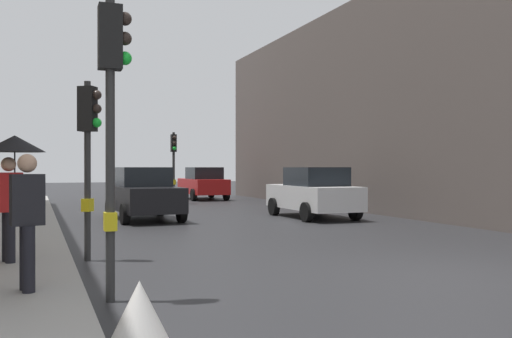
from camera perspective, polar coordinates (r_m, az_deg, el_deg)
name	(u,v)px	position (r m, az deg, el deg)	size (l,w,h in m)	color
ground_plane	(441,274)	(9.82, 18.31, -10.15)	(120.00, 120.00, 0.00)	#28282B
building_facade_right	(493,108)	(25.47, 22.98, 5.73)	(12.00, 30.50, 8.46)	#5B514C
traffic_light_near_left	(112,92)	(7.60, -14.47, 7.57)	(0.43, 0.24, 3.97)	#2D2D2D
traffic_light_far_median	(174,154)	(27.04, -8.38, 1.47)	(0.24, 0.43, 3.44)	#2D2D2D
traffic_light_near_right	(89,137)	(10.95, -16.69, 3.15)	(0.44, 0.38, 3.37)	#2D2D2D
car_dark_suv	(144,193)	(19.17, -11.39, -2.46)	(2.18, 4.28, 1.76)	black
car_white_compact	(313,193)	(19.56, 5.88, -2.41)	(2.04, 4.21, 1.76)	silver
car_red_sedan	(203,183)	(30.80, -5.41, -1.47)	(2.04, 4.21, 1.76)	red
pedestrian_with_umbrella	(13,162)	(10.30, -23.54, 0.62)	(1.00, 1.00, 2.14)	black
pedestrian_in_dark_coat	(27,216)	(7.81, -22.28, -4.44)	(0.44, 0.36, 1.77)	black
warning_sign_triangle	(139,314)	(5.76, -11.80, -14.23)	(0.64, 0.64, 0.65)	silver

